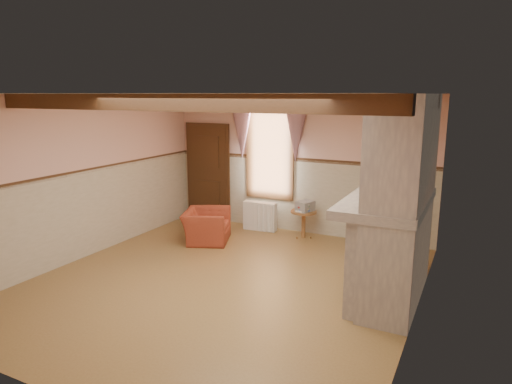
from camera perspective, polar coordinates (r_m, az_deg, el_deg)
The scene contains 26 objects.
floor at distance 7.06m, azimuth -4.14°, elevation -11.19°, with size 5.50×6.00×0.01m, color brown.
ceiling at distance 6.49m, azimuth -4.53°, elevation 12.16°, with size 5.50×6.00×0.01m, color silver.
wall_back at distance 9.30m, azimuth 5.19°, elevation 3.47°, with size 5.50×0.02×2.80m, color #D7A394.
wall_front at distance 4.43m, azimuth -24.74°, elevation -7.36°, with size 5.50×0.02×2.80m, color #D7A394.
wall_left at distance 8.36m, azimuth -20.75°, elevation 1.76°, with size 0.02×6.00×2.80m, color #D7A394.
wall_right at distance 5.77m, azimuth 19.89°, elevation -2.59°, with size 0.02×6.00×2.80m, color #D7A394.
wainscot at distance 6.80m, azimuth -4.24°, elevation -5.38°, with size 5.50×6.00×1.50m, color #C0B29B, non-canonical shape.
chair_rail at distance 6.62m, azimuth -4.34°, elevation 0.83°, with size 5.50×6.00×0.08m, color black, non-canonical shape.
firebox at distance 6.73m, azimuth 13.53°, elevation -8.60°, with size 0.20×0.95×0.90m, color black.
armchair at distance 8.87m, azimuth -6.21°, elevation -4.22°, with size 0.94×0.82×0.61m, color maroon.
side_table at distance 9.09m, azimuth 5.96°, elevation -4.01°, with size 0.52×0.52×0.55m, color brown.
book_stack at distance 8.96m, azimuth 6.16°, elevation -1.76°, with size 0.26×0.32×0.20m, color #B7AD8C.
radiator at distance 9.53m, azimuth 0.50°, elevation -3.03°, with size 0.70×0.18×0.60m, color silver.
bowl at distance 6.50m, azimuth 16.28°, elevation -0.20°, with size 0.32×0.32×0.08m, color brown.
mantel_clock at distance 7.13m, azimuth 17.28°, elevation 1.29°, with size 0.14×0.24×0.20m, color black.
oil_lamp at distance 6.73m, azimuth 16.73°, elevation 1.06°, with size 0.11×0.11×0.28m, color #CA8039.
candle_red at distance 5.83m, azimuth 15.06°, elevation -1.11°, with size 0.06×0.06×0.16m, color #AF1D15.
jar_yellow at distance 5.89m, azimuth 15.17°, elevation -1.18°, with size 0.06×0.06×0.12m, color gold.
fireplace at distance 6.39m, azimuth 17.66°, elevation -1.05°, with size 0.85×2.00×2.80m, color gray.
mantel at distance 6.42m, azimuth 16.06°, elevation -1.24°, with size 1.05×2.05×0.12m, color gray.
overmantel_mirror at distance 6.35m, azimuth 14.74°, elevation 4.29°, with size 0.06×1.44×1.04m, color silver.
door at distance 10.24m, azimuth -5.98°, elevation 2.28°, with size 1.10×0.10×2.10m, color black.
window at distance 9.47m, azimuth 1.75°, elevation 5.20°, with size 1.06×0.08×2.02m, color white.
window_drapes at distance 9.33m, azimuth 1.54°, elevation 8.80°, with size 1.30×0.14×1.40m, color gray.
ceiling_beam_front at distance 5.49m, azimuth -11.07°, elevation 10.94°, with size 5.50×0.18×0.20m, color black.
ceiling_beam_back at distance 7.54m, azimuth 0.27°, elevation 11.43°, with size 5.50×0.18×0.20m, color black.
Camera 1 is at (3.34, -5.56, 2.80)m, focal length 32.00 mm.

